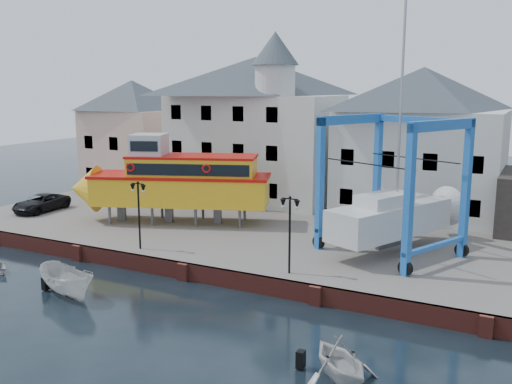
% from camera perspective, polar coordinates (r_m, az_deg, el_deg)
% --- Properties ---
extents(ground, '(140.00, 140.00, 0.00)m').
position_cam_1_polar(ground, '(32.94, -7.24, -8.74)').
color(ground, black).
rests_on(ground, ground).
extents(hardstanding, '(44.00, 22.00, 1.00)m').
position_cam_1_polar(hardstanding, '(41.90, 1.30, -3.68)').
color(hardstanding, '#5E5953').
rests_on(hardstanding, ground).
extents(quay_wall, '(44.00, 0.47, 1.00)m').
position_cam_1_polar(quay_wall, '(32.86, -7.16, -7.86)').
color(quay_wall, maroon).
rests_on(quay_wall, ground).
extents(building_pink, '(8.00, 7.00, 10.30)m').
position_cam_1_polar(building_pink, '(56.51, -12.14, 5.65)').
color(building_pink, '#CCA98D').
rests_on(building_pink, hardstanding).
extents(building_white_main, '(14.00, 8.30, 14.00)m').
position_cam_1_polar(building_white_main, '(49.50, 0.02, 6.58)').
color(building_white_main, silver).
rests_on(building_white_main, hardstanding).
extents(building_white_right, '(12.00, 8.00, 11.20)m').
position_cam_1_polar(building_white_right, '(45.53, 16.15, 4.86)').
color(building_white_right, silver).
rests_on(building_white_right, hardstanding).
extents(lamp_post_left, '(1.12, 0.32, 4.20)m').
position_cam_1_polar(lamp_post_left, '(35.10, -11.68, -0.59)').
color(lamp_post_left, black).
rests_on(lamp_post_left, hardstanding).
extents(lamp_post_right, '(1.12, 0.32, 4.20)m').
position_cam_1_polar(lamp_post_right, '(29.93, 3.41, -2.33)').
color(lamp_post_right, black).
rests_on(lamp_post_right, hardstanding).
extents(tour_boat, '(15.00, 8.48, 6.41)m').
position_cam_1_polar(tour_boat, '(41.75, -8.71, 1.09)').
color(tour_boat, '#59595E').
rests_on(tour_boat, hardstanding).
extents(travel_lift, '(8.90, 10.46, 15.54)m').
position_cam_1_polar(travel_lift, '(35.36, 14.19, -1.59)').
color(travel_lift, '#1161AA').
rests_on(travel_lift, hardstanding).
extents(van, '(2.44, 4.90, 1.33)m').
position_cam_1_polar(van, '(48.32, -20.69, -1.02)').
color(van, black).
rests_on(van, hardstanding).
extents(motorboat_a, '(4.83, 2.99, 1.75)m').
position_cam_1_polar(motorboat_a, '(32.02, -18.28, -9.79)').
color(motorboat_a, silver).
rests_on(motorboat_a, ground).
extents(motorboat_c, '(4.40, 4.36, 1.75)m').
position_cam_1_polar(motorboat_c, '(22.87, 8.37, -17.95)').
color(motorboat_c, silver).
rests_on(motorboat_c, ground).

